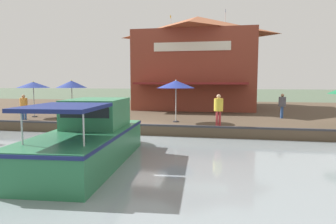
{
  "coord_description": "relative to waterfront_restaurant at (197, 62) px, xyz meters",
  "views": [
    {
      "loc": [
        15.68,
        4.51,
        3.02
      ],
      "look_at": [
        -1.0,
        1.28,
        1.3
      ],
      "focal_mm": 32.0,
      "sensor_mm": 36.0,
      "label": 1
    }
  ],
  "objects": [
    {
      "name": "ground_plane",
      "position": [
        13.21,
        -1.76,
        -4.94
      ],
      "size": [
        220.0,
        220.0,
        0.0
      ],
      "primitive_type": "plane",
      "color": "#4C5B47"
    },
    {
      "name": "quay_deck",
      "position": [
        2.21,
        -1.76,
        -4.64
      ],
      "size": [
        22.0,
        56.0,
        0.6
      ],
      "primitive_type": "cube",
      "color": "#4C3D2D",
      "rests_on": "ground"
    },
    {
      "name": "quay_edge_fender",
      "position": [
        13.11,
        -1.76,
        -4.29
      ],
      "size": [
        0.2,
        50.4,
        0.1
      ],
      "primitive_type": "cube",
      "color": "#2D2D33",
      "rests_on": "quay_deck"
    },
    {
      "name": "waterfront_restaurant",
      "position": [
        0.0,
        0.0,
        0.0
      ],
      "size": [
        11.61,
        10.76,
        9.04
      ],
      "color": "brown",
      "rests_on": "quay_deck"
    },
    {
      "name": "patio_umbrella_back_row",
      "position": [
        10.47,
        -10.22,
        -2.13
      ],
      "size": [
        2.16,
        2.16,
        2.45
      ],
      "color": "#B7B7B7",
      "rests_on": "quay_deck"
    },
    {
      "name": "patio_umbrella_mid_patio_right",
      "position": [
        9.45,
        -7.93,
        -2.09
      ],
      "size": [
        2.15,
        2.15,
        2.54
      ],
      "color": "#B7B7B7",
      "rests_on": "quay_deck"
    },
    {
      "name": "patio_umbrella_far_corner",
      "position": [
        11.21,
        -0.19,
        -2.07
      ],
      "size": [
        2.24,
        2.24,
        2.54
      ],
      "color": "#B7B7B7",
      "rests_on": "quay_deck"
    },
    {
      "name": "cafe_chair_far_corner_seat",
      "position": [
        10.97,
        -4.27,
        -3.86
      ],
      "size": [
        0.47,
        0.47,
        0.85
      ],
      "color": "brown",
      "rests_on": "quay_deck"
    },
    {
      "name": "cafe_chair_facing_river",
      "position": [
        10.84,
        -7.64,
        -3.86
      ],
      "size": [
        0.47,
        0.47,
        0.85
      ],
      "color": "brown",
      "rests_on": "quay_deck"
    },
    {
      "name": "cafe_chair_under_first_umbrella",
      "position": [
        8.29,
        -8.21,
        -3.86
      ],
      "size": [
        0.57,
        0.57,
        0.85
      ],
      "color": "brown",
      "rests_on": "quay_deck"
    },
    {
      "name": "cafe_chair_mid_patio",
      "position": [
        10.35,
        -6.69,
        -3.86
      ],
      "size": [
        0.51,
        0.51,
        0.85
      ],
      "color": "brown",
      "rests_on": "quay_deck"
    },
    {
      "name": "person_near_entrance",
      "position": [
        12.04,
        -9.85,
        -3.34
      ],
      "size": [
        0.45,
        0.45,
        1.61
      ],
      "color": "#2D5193",
      "rests_on": "quay_deck"
    },
    {
      "name": "person_mid_patio",
      "position": [
        12.57,
        2.37,
        -3.23
      ],
      "size": [
        0.49,
        0.49,
        1.75
      ],
      "color": "#B23338",
      "rests_on": "quay_deck"
    },
    {
      "name": "person_at_quay_edge",
      "position": [
        8.03,
        6.43,
        -3.32
      ],
      "size": [
        0.46,
        0.46,
        1.64
      ],
      "color": "#2D5193",
      "rests_on": "quay_deck"
    },
    {
      "name": "motorboat_distant_upstream",
      "position": [
        18.34,
        -2.19,
        -4.03
      ],
      "size": [
        8.07,
        3.13,
        2.27
      ],
      "color": "#287047",
      "rests_on": "river_water"
    },
    {
      "name": "mooring_post",
      "position": [
        12.86,
        -4.48,
        -3.83
      ],
      "size": [
        0.22,
        0.22,
        0.99
      ],
      "color": "#473323",
      "rests_on": "quay_deck"
    },
    {
      "name": "tree_behind_restaurant",
      "position": [
        -2.73,
        -1.06,
        -0.11
      ],
      "size": [
        3.59,
        3.42,
        6.06
      ],
      "color": "brown",
      "rests_on": "quay_deck"
    },
    {
      "name": "tree_upstream_bank",
      "position": [
        -4.36,
        2.07,
        0.15
      ],
      "size": [
        4.78,
        4.56,
        6.89
      ],
      "color": "brown",
      "rests_on": "quay_deck"
    }
  ]
}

